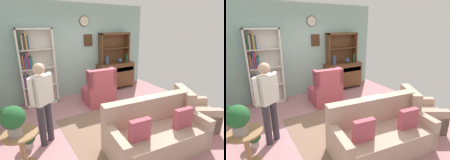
% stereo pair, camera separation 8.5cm
% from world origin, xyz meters
% --- Properties ---
extents(ground_plane, '(5.40, 4.60, 0.02)m').
position_xyz_m(ground_plane, '(0.00, 0.00, -0.01)').
color(ground_plane, '#B27A7F').
extents(wall_back, '(5.00, 0.09, 2.80)m').
position_xyz_m(wall_back, '(0.00, 2.13, 1.41)').
color(wall_back, '#93B7AD').
rests_on(wall_back, ground_plane).
extents(area_rug, '(2.68, 2.08, 0.01)m').
position_xyz_m(area_rug, '(0.20, -0.30, 0.00)').
color(area_rug, '#846651').
rests_on(area_rug, ground_plane).
extents(bookshelf, '(0.90, 0.30, 2.10)m').
position_xyz_m(bookshelf, '(-1.28, 1.95, 1.06)').
color(bookshelf, silver).
rests_on(bookshelf, ground_plane).
extents(sideboard, '(1.30, 0.45, 0.92)m').
position_xyz_m(sideboard, '(1.29, 1.86, 0.51)').
color(sideboard, brown).
rests_on(sideboard, ground_plane).
extents(sideboard_hutch, '(1.10, 0.26, 1.00)m').
position_xyz_m(sideboard_hutch, '(1.29, 1.97, 1.56)').
color(sideboard_hutch, brown).
rests_on(sideboard_hutch, sideboard).
extents(vase_tall, '(0.11, 0.11, 0.29)m').
position_xyz_m(vase_tall, '(0.90, 1.78, 1.07)').
color(vase_tall, '#33476B').
rests_on(vase_tall, sideboard).
extents(vase_round, '(0.15, 0.15, 0.17)m').
position_xyz_m(vase_round, '(1.42, 1.79, 1.01)').
color(vase_round, '#33476B').
rests_on(vase_round, sideboard).
extents(bottle_wine, '(0.07, 0.07, 0.28)m').
position_xyz_m(bottle_wine, '(1.68, 1.77, 1.06)').
color(bottle_wine, '#194223').
rests_on(bottle_wine, sideboard).
extents(couch_floral, '(1.90, 1.08, 0.90)m').
position_xyz_m(couch_floral, '(0.15, -1.18, 0.31)').
color(couch_floral, tan).
rests_on(couch_floral, ground_plane).
extents(armchair_floral, '(1.05, 1.04, 0.88)m').
position_xyz_m(armchair_floral, '(1.42, -1.08, 0.29)').
color(armchair_floral, tan).
rests_on(armchair_floral, ground_plane).
extents(wingback_chair, '(0.83, 0.85, 1.05)m').
position_xyz_m(wingback_chair, '(0.20, 1.03, 0.38)').
color(wingback_chair, '#B74C5B').
rests_on(wingback_chair, ground_plane).
extents(plant_stand, '(0.52, 0.52, 0.63)m').
position_xyz_m(plant_stand, '(-1.92, -0.43, 0.39)').
color(plant_stand, '#997047').
rests_on(plant_stand, ground_plane).
extents(potted_plant_large, '(0.34, 0.34, 0.46)m').
position_xyz_m(potted_plant_large, '(-1.98, -0.46, 0.90)').
color(potted_plant_large, gray).
rests_on(potted_plant_large, plant_stand).
extents(potted_plant_small, '(0.24, 0.24, 0.34)m').
position_xyz_m(potted_plant_small, '(-1.80, 0.04, 0.20)').
color(potted_plant_small, beige).
rests_on(potted_plant_small, ground_plane).
extents(person_reading, '(0.48, 0.35, 1.56)m').
position_xyz_m(person_reading, '(-1.48, 0.02, 0.91)').
color(person_reading, '#38333D').
rests_on(person_reading, ground_plane).
extents(coffee_table, '(0.80, 0.50, 0.42)m').
position_xyz_m(coffee_table, '(0.11, -0.46, 0.35)').
color(coffee_table, brown).
rests_on(coffee_table, ground_plane).
extents(book_stack, '(0.19, 0.16, 0.06)m').
position_xyz_m(book_stack, '(0.10, -0.50, 0.45)').
color(book_stack, gray).
rests_on(book_stack, coffee_table).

